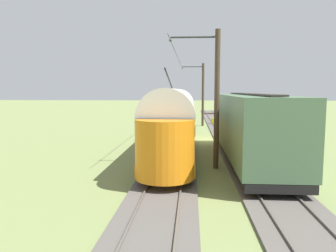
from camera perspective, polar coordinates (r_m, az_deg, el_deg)
name	(u,v)px	position (r m, az deg, el deg)	size (l,w,h in m)	color
ground_plane	(205,141)	(26.91, 6.51, -2.67)	(220.00, 220.00, 0.00)	olive
track_streetcar_siding	(231,140)	(27.40, 11.18, -2.48)	(2.80, 80.00, 0.18)	#56514C
track_adjacent_siding	(178,140)	(27.21, 1.77, -2.42)	(2.80, 80.00, 0.18)	#56514C
vintage_streetcar	(174,120)	(21.24, 1.13, 1.12)	(2.65, 17.80, 4.97)	orange
boxcar_adjacent	(249,125)	(19.26, 14.20, 0.10)	(2.96, 14.10, 3.85)	#4C6B4C
catenary_pole_foreground	(202,94)	(38.22, 6.13, 5.75)	(2.69, 0.28, 7.36)	#423323
catenary_pole_mid_near	(216,97)	(17.22, 8.45, 5.07)	(2.69, 0.28, 7.36)	#423323
overhead_wire_run	(180,60)	(28.45, 2.09, 11.62)	(2.48, 25.02, 0.18)	black
track_end_bumper	(219,121)	(40.10, 8.97, 0.82)	(1.80, 0.60, 0.80)	#B2A519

